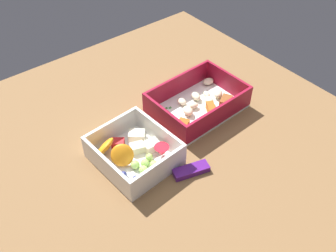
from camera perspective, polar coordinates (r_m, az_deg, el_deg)
The scene contains 4 objects.
table_surface at distance 78.61cm, azimuth -0.95°, elevation -2.05°, with size 80.00×80.00×2.00cm, color brown.
pasta_container at distance 83.25cm, azimuth 4.61°, elevation 3.45°, with size 20.31×14.71×5.53cm.
fruit_bowl at distance 72.32cm, azimuth -5.24°, elevation -4.16°, with size 14.45×15.88×5.30cm.
candy_bar at distance 71.00cm, azimuth 3.55°, elevation -6.79°, with size 7.00×2.40×1.20cm, color #51197A.
Camera 1 is at (33.28, 43.77, 57.18)cm, focal length 39.81 mm.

